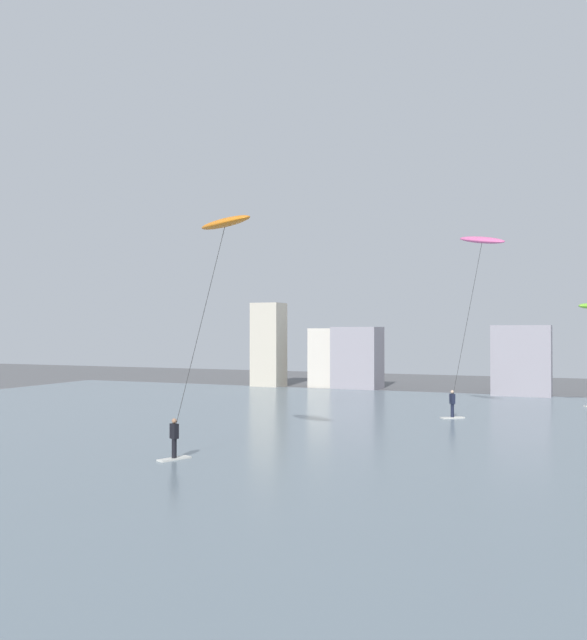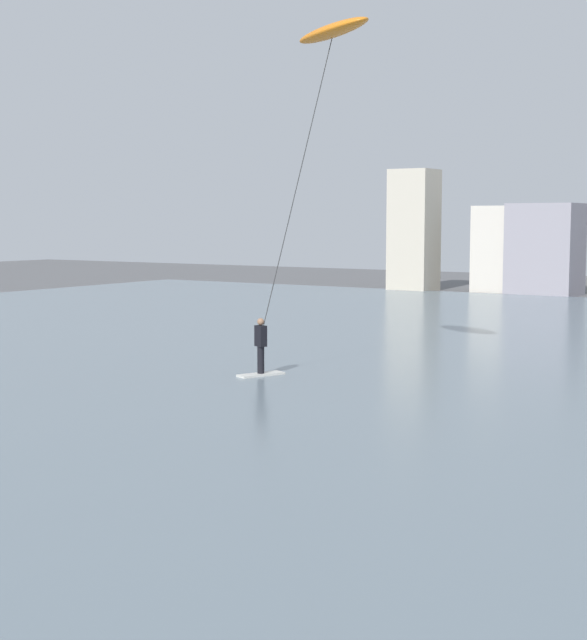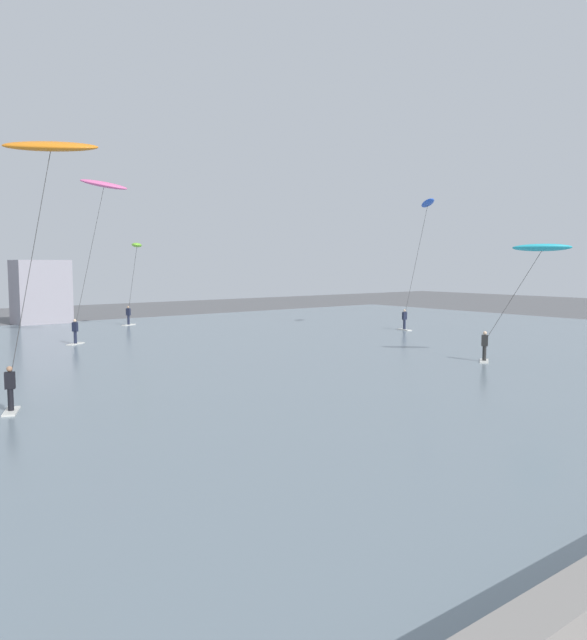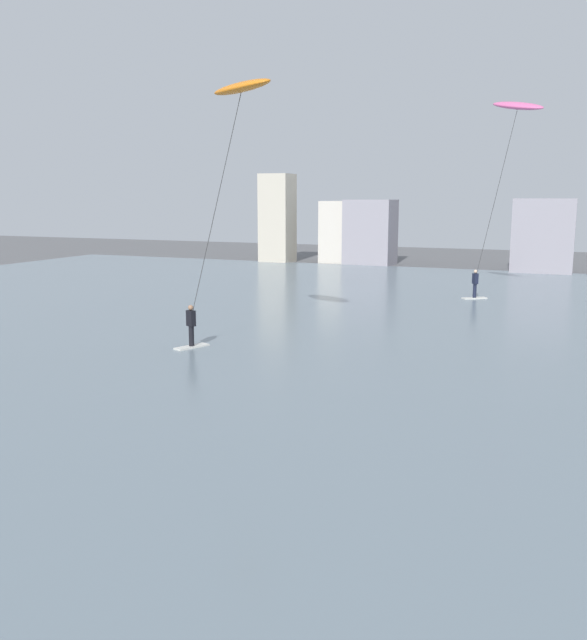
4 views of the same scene
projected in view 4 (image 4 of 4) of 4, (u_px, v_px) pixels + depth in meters
water_bay at (492, 334)px, 28.86m from camera, size 84.00×52.00×0.10m
far_shore_buildings at (393, 231)px, 57.28m from camera, size 25.96×5.27×7.80m
kitesurfer_pink at (513, 127)px, 35.55m from camera, size 4.08×2.63×10.85m
kitesurfer_orange at (237, 109)px, 24.41m from camera, size 4.14×2.84×9.86m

